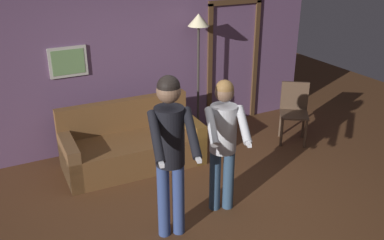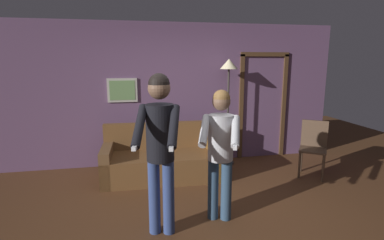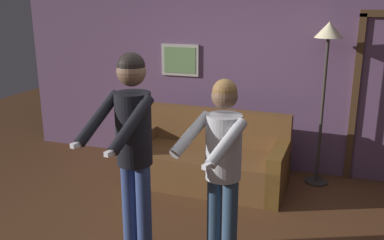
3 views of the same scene
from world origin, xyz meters
The scene contains 7 objects.
ground_plane centered at (0.00, 0.00, 0.00)m, with size 12.00×12.00×0.00m, color #54321C.
back_wall_assembly centered at (0.02, 2.28, 1.30)m, with size 6.40×0.10×2.60m.
couch centered at (-0.26, 1.53, 0.28)m, with size 1.93×0.91×0.87m.
torchiere_lamp centered at (1.02, 1.96, 1.62)m, with size 0.32×0.32×1.96m.
person_standing_left centered at (-0.43, -0.15, 1.10)m, with size 0.53×0.70×1.80m.
person_standing_right centered at (0.30, 0.02, 0.95)m, with size 0.56×0.68×1.60m.
dining_chair_distant centered at (2.27, 1.13, 0.53)m, with size 0.59×0.59×0.93m.
Camera 2 is at (-0.70, -3.24, 1.93)m, focal length 28.00 mm.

